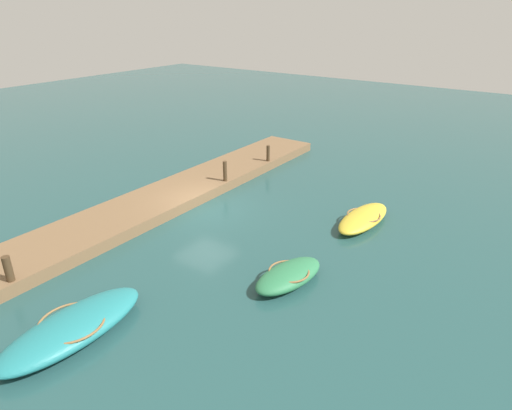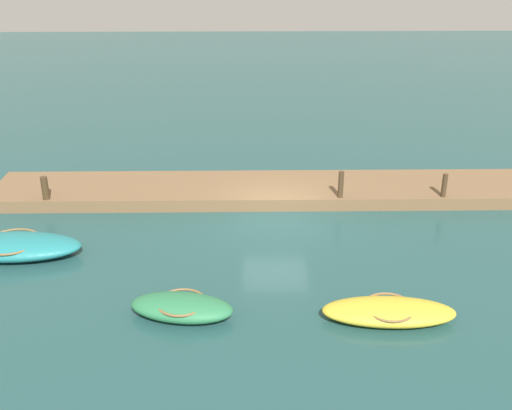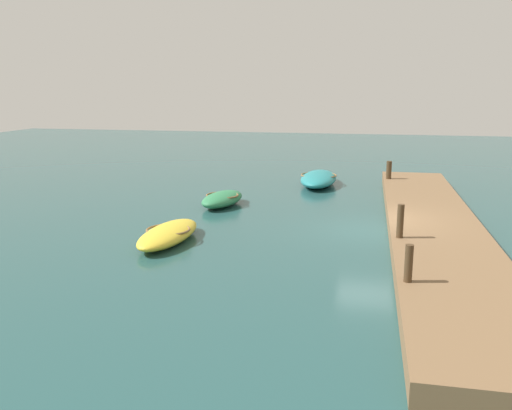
{
  "view_description": "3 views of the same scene",
  "coord_description": "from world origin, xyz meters",
  "px_view_note": "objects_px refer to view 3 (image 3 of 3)",
  "views": [
    {
      "loc": [
        14.27,
        13.12,
        8.82
      ],
      "look_at": [
        -0.47,
        2.69,
        0.74
      ],
      "focal_mm": 31.26,
      "sensor_mm": 36.0,
      "label": 1
    },
    {
      "loc": [
        1.1,
        21.75,
        10.47
      ],
      "look_at": [
        0.78,
        1.63,
        1.25
      ],
      "focal_mm": 44.72,
      "sensor_mm": 36.0,
      "label": 2
    },
    {
      "loc": [
        -19.35,
        0.34,
        5.09
      ],
      "look_at": [
        -0.65,
        4.25,
        0.91
      ],
      "focal_mm": 37.92,
      "sensor_mm": 36.0,
      "label": 3
    }
  ],
  "objects_px": {
    "dinghy_green": "(222,199)",
    "mooring_post_mid_west": "(400,221)",
    "mooring_post_west": "(409,263)",
    "motorboat_teal": "(319,179)",
    "mooring_post_mid_east": "(389,170)",
    "rowboat_yellow": "(168,234)"
  },
  "relations": [
    {
      "from": "rowboat_yellow",
      "to": "mooring_post_west",
      "type": "xyz_separation_m",
      "value": [
        -3.63,
        -7.5,
        0.67
      ]
    },
    {
      "from": "mooring_post_mid_east",
      "to": "dinghy_green",
      "type": "bearing_deg",
      "value": 128.9
    },
    {
      "from": "motorboat_teal",
      "to": "mooring_post_mid_west",
      "type": "relative_size",
      "value": 4.35
    },
    {
      "from": "mooring_post_mid_west",
      "to": "mooring_post_mid_east",
      "type": "relative_size",
      "value": 1.17
    },
    {
      "from": "mooring_post_mid_west",
      "to": "dinghy_green",
      "type": "bearing_deg",
      "value": 52.85
    },
    {
      "from": "dinghy_green",
      "to": "rowboat_yellow",
      "type": "relative_size",
      "value": 0.83
    },
    {
      "from": "motorboat_teal",
      "to": "mooring_post_mid_west",
      "type": "bearing_deg",
      "value": -162.23
    },
    {
      "from": "dinghy_green",
      "to": "mooring_post_mid_east",
      "type": "distance_m",
      "value": 9.31
    },
    {
      "from": "motorboat_teal",
      "to": "mooring_post_west",
      "type": "xyz_separation_m",
      "value": [
        -15.46,
        -3.59,
        0.6
      ]
    },
    {
      "from": "motorboat_teal",
      "to": "mooring_post_mid_east",
      "type": "relative_size",
      "value": 5.09
    },
    {
      "from": "dinghy_green",
      "to": "mooring_post_mid_east",
      "type": "relative_size",
      "value": 3.48
    },
    {
      "from": "mooring_post_mid_west",
      "to": "mooring_post_west",
      "type": "bearing_deg",
      "value": 180.0
    },
    {
      "from": "dinghy_green",
      "to": "mooring_post_mid_west",
      "type": "height_order",
      "value": "mooring_post_mid_west"
    },
    {
      "from": "dinghy_green",
      "to": "motorboat_teal",
      "type": "height_order",
      "value": "motorboat_teal"
    },
    {
      "from": "mooring_post_mid_east",
      "to": "mooring_post_west",
      "type": "bearing_deg",
      "value": 180.0
    },
    {
      "from": "motorboat_teal",
      "to": "mooring_post_west",
      "type": "bearing_deg",
      "value": -166.55
    },
    {
      "from": "dinghy_green",
      "to": "mooring_post_mid_east",
      "type": "bearing_deg",
      "value": -41.0
    },
    {
      "from": "rowboat_yellow",
      "to": "mooring_post_mid_east",
      "type": "relative_size",
      "value": 4.22
    },
    {
      "from": "mooring_post_west",
      "to": "mooring_post_mid_east",
      "type": "relative_size",
      "value": 1.02
    },
    {
      "from": "rowboat_yellow",
      "to": "mooring_post_mid_west",
      "type": "xyz_separation_m",
      "value": [
        0.37,
        -7.5,
        0.74
      ]
    },
    {
      "from": "dinghy_green",
      "to": "mooring_post_mid_east",
      "type": "height_order",
      "value": "mooring_post_mid_east"
    },
    {
      "from": "mooring_post_west",
      "to": "mooring_post_mid_west",
      "type": "distance_m",
      "value": 4.0
    }
  ]
}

